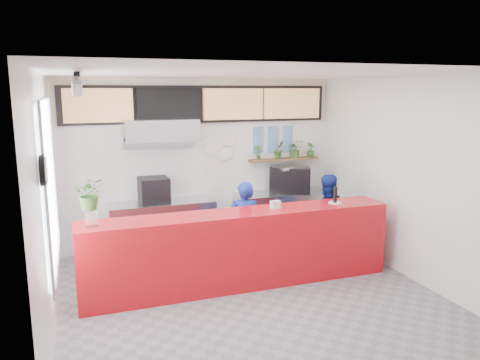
{
  "coord_description": "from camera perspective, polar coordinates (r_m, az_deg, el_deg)",
  "views": [
    {
      "loc": [
        -2.16,
        -5.64,
        2.8
      ],
      "look_at": [
        0.1,
        0.7,
        1.5
      ],
      "focal_mm": 35.0,
      "sensor_mm": 36.0,
      "label": 1
    }
  ],
  "objects": [
    {
      "name": "prep_bench",
      "position": [
        8.3,
        -9.42,
        -5.67
      ],
      "size": [
        1.8,
        0.6,
        0.9
      ],
      "primitive_type": "cube",
      "color": "#B2B5BA",
      "rests_on": "ground"
    },
    {
      "name": "menu_board_far_left",
      "position": [
        8.03,
        -16.88,
        8.69
      ],
      "size": [
        1.1,
        0.1,
        0.55
      ],
      "primitive_type": "cube",
      "color": "tan",
      "rests_on": "wall_back"
    },
    {
      "name": "espresso_tray",
      "position": [
        8.82,
        6.07,
        1.6
      ],
      "size": [
        0.67,
        0.53,
        0.06
      ],
      "primitive_type": "cube",
      "rotation": [
        0.0,
        0.0,
        0.19
      ],
      "color": "#A6A9AD",
      "rests_on": "espresso_machine"
    },
    {
      "name": "herb_d",
      "position": [
        9.2,
        8.59,
        3.66
      ],
      "size": [
        0.19,
        0.18,
        0.27
      ],
      "primitive_type": "imported",
      "rotation": [
        0.0,
        0.0,
        0.35
      ],
      "color": "#315E21",
      "rests_on": "herb_shelf"
    },
    {
      "name": "window_pane",
      "position": [
        6.05,
        -22.21,
        -0.37
      ],
      "size": [
        0.04,
        2.2,
        1.9
      ],
      "primitive_type": "cube",
      "color": "silver",
      "rests_on": "wall_left"
    },
    {
      "name": "herb_b",
      "position": [
        8.9,
        4.77,
        3.73
      ],
      "size": [
        0.21,
        0.19,
        0.34
      ],
      "primitive_type": "imported",
      "rotation": [
        0.0,
        0.0,
        0.2
      ],
      "color": "#315E21",
      "rests_on": "herb_shelf"
    },
    {
      "name": "dec_plate_b",
      "position": [
        8.6,
        -1.77,
        3.24
      ],
      "size": [
        0.24,
        0.03,
        0.24
      ],
      "primitive_type": "cylinder",
      "rotation": [
        1.57,
        0.0,
        0.0
      ],
      "color": "silver",
      "rests_on": "wall_back"
    },
    {
      "name": "floor",
      "position": [
        6.66,
        1.25,
        -13.94
      ],
      "size": [
        5.0,
        5.0,
        0.0
      ],
      "primitive_type": "plane",
      "color": "slate",
      "rests_on": "ground"
    },
    {
      "name": "dec_plate_a",
      "position": [
        8.5,
        -3.7,
        3.81
      ],
      "size": [
        0.24,
        0.03,
        0.24
      ],
      "primitive_type": "cylinder",
      "rotation": [
        1.57,
        0.0,
        0.0
      ],
      "color": "silver",
      "rests_on": "wall_back"
    },
    {
      "name": "track_rail",
      "position": [
        5.64,
        -19.42,
        11.74
      ],
      "size": [
        0.05,
        2.4,
        0.04
      ],
      "primitive_type": "cube",
      "color": "black",
      "rests_on": "ceiling"
    },
    {
      "name": "glass_vase",
      "position": [
        6.22,
        -17.63,
        -4.51
      ],
      "size": [
        0.19,
        0.19,
        0.2
      ],
      "primitive_type": "cylinder",
      "rotation": [
        0.0,
        0.0,
        -0.16
      ],
      "color": "silver",
      "rests_on": "service_counter"
    },
    {
      "name": "basil_vase",
      "position": [
        6.14,
        -17.8,
        -1.61
      ],
      "size": [
        0.37,
        0.32,
        0.41
      ],
      "primitive_type": "imported",
      "rotation": [
        0.0,
        0.0,
        -0.02
      ],
      "color": "#315E21",
      "rests_on": "glass_vase"
    },
    {
      "name": "pepper_mill",
      "position": [
        7.25,
        11.53,
        -1.77
      ],
      "size": [
        0.08,
        0.08,
        0.24
      ],
      "primitive_type": "cylinder",
      "rotation": [
        0.0,
        0.0,
        0.33
      ],
      "color": "black",
      "rests_on": "white_plate"
    },
    {
      "name": "wall_clock_rim",
      "position": [
        4.81,
        -22.94,
        1.08
      ],
      "size": [
        0.05,
        0.3,
        0.3
      ],
      "primitive_type": "cylinder",
      "rotation": [
        0.0,
        1.57,
        0.0
      ],
      "color": "black",
      "rests_on": "wall_left"
    },
    {
      "name": "menu_board_mid_right",
      "position": [
        8.48,
        -0.83,
        9.24
      ],
      "size": [
        1.1,
        0.1,
        0.55
      ],
      "primitive_type": "cube",
      "color": "tan",
      "rests_on": "wall_back"
    },
    {
      "name": "service_counter",
      "position": [
        6.8,
        0.06,
        -8.4
      ],
      "size": [
        4.5,
        0.6,
        1.1
      ],
      "primitive_type": "cube",
      "color": "#B80D15",
      "rests_on": "ground"
    },
    {
      "name": "extraction_hood",
      "position": [
        7.93,
        -9.74,
        6.08
      ],
      "size": [
        1.2,
        0.7,
        0.35
      ],
      "primitive_type": "cube",
      "color": "#B2B5BA",
      "rests_on": "ceiling"
    },
    {
      "name": "wall_back",
      "position": [
        8.52,
        -4.71,
        2.12
      ],
      "size": [
        5.0,
        0.0,
        5.0
      ],
      "primitive_type": "plane",
      "rotation": [
        1.57,
        0.0,
        0.0
      ],
      "color": "white",
      "rests_on": "ground"
    },
    {
      "name": "white_plate",
      "position": [
        7.28,
        11.49,
        -2.74
      ],
      "size": [
        0.21,
        0.21,
        0.01
      ],
      "primitive_type": "cylinder",
      "rotation": [
        0.0,
        0.0,
        0.06
      ],
      "color": "silver",
      "rests_on": "service_counter"
    },
    {
      "name": "cream_band",
      "position": [
        8.41,
        -4.81,
        9.53
      ],
      "size": [
        5.0,
        0.02,
        0.8
      ],
      "primitive_type": "cube",
      "color": "beige",
      "rests_on": "wall_back"
    },
    {
      "name": "staff_right",
      "position": [
        8.02,
        10.41,
        -4.35
      ],
      "size": [
        0.71,
        0.56,
        1.42
      ],
      "primitive_type": "imported",
      "rotation": [
        0.0,
        0.0,
        3.12
      ],
      "color": "navy",
      "rests_on": "ground"
    },
    {
      "name": "photo_frame_a",
      "position": [
        8.79,
        2.25,
        5.7
      ],
      "size": [
        0.2,
        0.02,
        0.25
      ],
      "primitive_type": "cube",
      "color": "#598CBF",
      "rests_on": "wall_back"
    },
    {
      "name": "photo_frame_c",
      "position": [
        9.03,
        5.81,
        5.79
      ],
      "size": [
        0.2,
        0.02,
        0.25
      ],
      "primitive_type": "cube",
      "color": "#598CBF",
      "rests_on": "wall_back"
    },
    {
      "name": "dec_plate_d",
      "position": [
        8.58,
        -1.46,
        4.91
      ],
      "size": [
        0.24,
        0.03,
        0.24
      ],
      "primitive_type": "cylinder",
      "rotation": [
        1.57,
        0.0,
        0.0
      ],
      "color": "silver",
      "rests_on": "wall_back"
    },
    {
      "name": "wall_left",
      "position": [
        5.8,
        -22.48,
        -2.88
      ],
      "size": [
        0.0,
        5.0,
        5.0
      ],
      "primitive_type": "plane",
      "rotation": [
        1.57,
        0.0,
        1.57
      ],
      "color": "white",
      "rests_on": "ground"
    },
    {
      "name": "soffit",
      "position": [
        8.39,
        -4.75,
        9.19
      ],
      "size": [
        4.8,
        0.04,
        0.65
      ],
      "primitive_type": "cube",
      "color": "black",
      "rests_on": "wall_back"
    },
    {
      "name": "wall_clock_face",
      "position": [
        4.81,
        -22.58,
        1.1
      ],
      "size": [
        0.02,
        0.26,
        0.26
      ],
      "primitive_type": "cylinder",
      "rotation": [
        0.0,
        1.57,
        0.0
      ],
      "color": "white",
      "rests_on": "wall_left"
    },
    {
      "name": "napkin_holder",
      "position": [
        6.81,
        4.34,
        -3.04
      ],
      "size": [
        0.15,
        0.1,
        0.12
      ],
      "primitive_type": "cube",
      "rotation": [
        0.0,
        0.0,
        0.14
      ],
      "color": "silver",
      "rests_on": "service_counter"
    },
    {
      "name": "photo_frame_f",
      "position": [
        9.05,
        5.78,
        4.22
      ],
      "size": [
        0.2,
        0.02,
        0.25
      ],
      "primitive_type": "cube",
      "color": "#598CBF",
      "rests_on": "wall_back"
    },
    {
      "name": "herb_shelf",
      "position": [
        8.97,
        5.39,
        2.55
      ],
      "size": [
        1.4,
        0.18,
        0.04
      ],
      "primitive_type": "cube",
      "color": "brown",
      "rests_on": "wall_back"
    },
    {
      "name": "espresso_machine",
      "position": [
        8.86,
        6.04,
        0.08
      ],
      "size": [
        0.9,
        0.79,
        0.48
      ],
      "primitive_type": "cube",
      "rotation": [
        0.0,
        0.0,
        -0.42
      ],
      "color": "black",
      "rests_on": "right_bench"
    },
    {
      "name": "photo_frame_e",
      "position": [
        8.93,
        4.03,
        4.15
      ],
      "size": [
        0.2,
        0.02,
        0.25
      ],
      "primitive_type": "cube",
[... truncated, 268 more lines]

